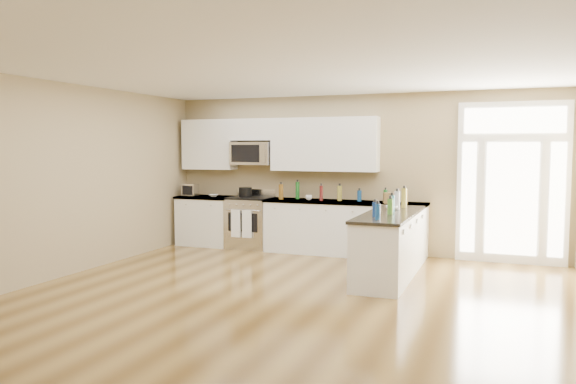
{
  "coord_description": "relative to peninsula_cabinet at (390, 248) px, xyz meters",
  "views": [
    {
      "loc": [
        2.43,
        -5.71,
        1.87
      ],
      "look_at": [
        -0.55,
        2.0,
        1.21
      ],
      "focal_mm": 35.0,
      "sensor_mm": 36.0,
      "label": 1
    }
  ],
  "objects": [
    {
      "name": "ground",
      "position": [
        -0.93,
        -2.24,
        -0.43
      ],
      "size": [
        8.0,
        8.0,
        0.0
      ],
      "primitive_type": "plane",
      "color": "brown"
    },
    {
      "name": "room_shell",
      "position": [
        -0.93,
        -2.24,
        1.27
      ],
      "size": [
        8.0,
        8.0,
        8.0
      ],
      "color": "#9D8B63",
      "rests_on": "ground"
    },
    {
      "name": "back_cabinet_left",
      "position": [
        -3.8,
        1.45,
        0.0
      ],
      "size": [
        1.1,
        0.66,
        0.94
      ],
      "color": "white",
      "rests_on": "ground"
    },
    {
      "name": "back_cabinet_right",
      "position": [
        -1.08,
        1.45,
        0.0
      ],
      "size": [
        2.85,
        0.66,
        0.94
      ],
      "color": "white",
      "rests_on": "ground"
    },
    {
      "name": "peninsula_cabinet",
      "position": [
        0.0,
        0.0,
        0.0
      ],
      "size": [
        0.69,
        2.32,
        0.94
      ],
      "color": "white",
      "rests_on": "ground"
    },
    {
      "name": "upper_cabinet_left",
      "position": [
        -3.81,
        1.59,
        1.49
      ],
      "size": [
        1.04,
        0.33,
        0.95
      ],
      "primitive_type": "cube",
      "color": "white",
      "rests_on": "room_shell"
    },
    {
      "name": "upper_cabinet_right",
      "position": [
        -1.5,
        1.59,
        1.49
      ],
      "size": [
        1.94,
        0.33,
        0.95
      ],
      "primitive_type": "cube",
      "color": "white",
      "rests_on": "room_shell"
    },
    {
      "name": "upper_cabinet_short",
      "position": [
        -2.88,
        1.59,
        1.77
      ],
      "size": [
        0.82,
        0.33,
        0.4
      ],
      "primitive_type": "cube",
      "color": "white",
      "rests_on": "room_shell"
    },
    {
      "name": "microwave",
      "position": [
        -2.88,
        1.56,
        1.33
      ],
      "size": [
        0.78,
        0.41,
        0.42
      ],
      "color": "silver",
      "rests_on": "room_shell"
    },
    {
      "name": "entry_door",
      "position": [
        1.62,
        1.71,
        0.87
      ],
      "size": [
        1.7,
        0.1,
        2.6
      ],
      "color": "white",
      "rests_on": "ground"
    },
    {
      "name": "kitchen_range",
      "position": [
        -2.88,
        1.45,
        0.04
      ],
      "size": [
        0.79,
        0.7,
        1.08
      ],
      "color": "silver",
      "rests_on": "ground"
    },
    {
      "name": "stockpot",
      "position": [
        -3.0,
        1.5,
        0.61
      ],
      "size": [
        0.3,
        0.3,
        0.19
      ],
      "primitive_type": "cylinder",
      "rotation": [
        0.0,
        0.0,
        -0.23
      ],
      "color": "black",
      "rests_on": "kitchen_range"
    },
    {
      "name": "toaster_oven",
      "position": [
        -4.13,
        1.4,
        0.62
      ],
      "size": [
        0.28,
        0.22,
        0.23
      ],
      "primitive_type": "cube",
      "rotation": [
        0.0,
        0.0,
        -0.04
      ],
      "color": "silver",
      "rests_on": "back_cabinet_left"
    },
    {
      "name": "cardboard_box",
      "position": [
        -0.26,
        1.36,
        0.59
      ],
      "size": [
        0.25,
        0.22,
        0.17
      ],
      "primitive_type": "cube",
      "rotation": [
        0.0,
        0.0,
        0.35
      ],
      "color": "brown",
      "rests_on": "back_cabinet_right"
    },
    {
      "name": "bowl_left",
      "position": [
        -3.62,
        1.4,
        0.53
      ],
      "size": [
        0.23,
        0.23,
        0.04
      ],
      "primitive_type": "imported",
      "rotation": [
        0.0,
        0.0,
        0.31
      ],
      "color": "white",
      "rests_on": "back_cabinet_left"
    },
    {
      "name": "bowl_peninsula",
      "position": [
        -0.06,
        0.43,
        0.53
      ],
      "size": [
        0.2,
        0.2,
        0.06
      ],
      "primitive_type": "imported",
      "rotation": [
        0.0,
        0.0,
        -0.11
      ],
      "color": "white",
      "rests_on": "peninsula_cabinet"
    },
    {
      "name": "cup_counter",
      "position": [
        -1.72,
        1.41,
        0.55
      ],
      "size": [
        0.14,
        0.14,
        0.09
      ],
      "primitive_type": "imported",
      "rotation": [
        0.0,
        0.0,
        0.38
      ],
      "color": "white",
      "rests_on": "back_cabinet_right"
    },
    {
      "name": "counter_bottles",
      "position": [
        -0.64,
        0.81,
        0.63
      ],
      "size": [
        2.38,
        2.44,
        0.31
      ],
      "color": "#19591E",
      "rests_on": "back_cabinet_right"
    }
  ]
}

